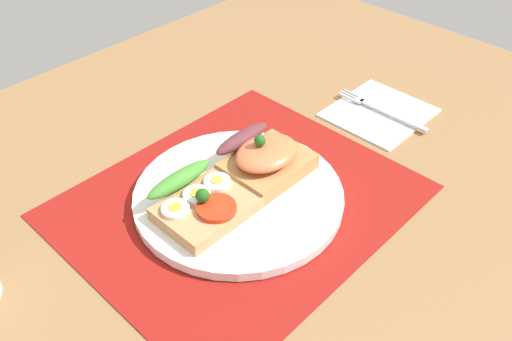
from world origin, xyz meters
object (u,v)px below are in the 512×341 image
(plate, at_px, (239,196))
(sandwich_salmon, at_px, (265,158))
(sandwich_egg_tomato, at_px, (201,202))
(napkin, at_px, (379,112))
(fork, at_px, (379,109))

(plate, bearing_deg, sandwich_salmon, 4.37)
(plate, height_order, sandwich_egg_tomato, sandwich_egg_tomato)
(sandwich_egg_tomato, xyz_separation_m, sandwich_salmon, (0.10, -0.00, 0.01))
(plate, xyz_separation_m, sandwich_egg_tomato, (-0.05, 0.01, 0.02))
(napkin, xyz_separation_m, fork, (0.00, 0.00, 0.00))
(plate, bearing_deg, sandwich_egg_tomato, 171.01)
(plate, bearing_deg, fork, -2.78)
(plate, distance_m, napkin, 0.28)
(sandwich_salmon, distance_m, napkin, 0.23)
(plate, height_order, napkin, plate)
(plate, distance_m, sandwich_egg_tomato, 0.05)
(plate, xyz_separation_m, fork, (0.28, -0.01, -0.00))
(sandwich_egg_tomato, height_order, fork, sandwich_egg_tomato)
(sandwich_salmon, xyz_separation_m, napkin, (0.23, -0.02, -0.03))
(sandwich_salmon, bearing_deg, plate, -175.63)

